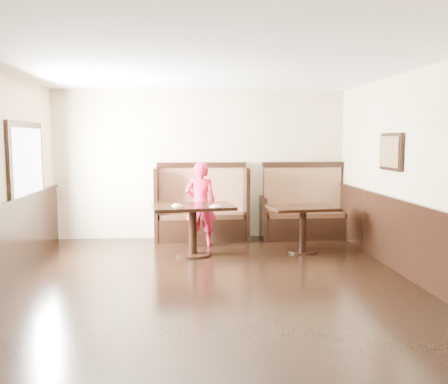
{
  "coord_description": "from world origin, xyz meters",
  "views": [
    {
      "loc": [
        -0.29,
        -5.53,
        1.88
      ],
      "look_at": [
        0.35,
        2.35,
        1.0
      ],
      "focal_mm": 38.0,
      "sensor_mm": 36.0,
      "label": 1
    }
  ],
  "objects": [
    {
      "name": "table_neighbor",
      "position": [
        1.66,
        2.16,
        0.57
      ],
      "size": [
        1.18,
        0.85,
        0.77
      ],
      "rotation": [
        0.0,
        0.0,
        0.12
      ],
      "color": "black",
      "rests_on": "ground"
    },
    {
      "name": "table_main",
      "position": [
        -0.19,
        2.04,
        0.63
      ],
      "size": [
        1.4,
        0.99,
        0.83
      ],
      "rotation": [
        0.0,
        0.0,
        0.14
      ],
      "color": "black",
      "rests_on": "ground"
    },
    {
      "name": "child",
      "position": [
        -0.04,
        2.72,
        0.75
      ],
      "size": [
        0.57,
        0.4,
        1.49
      ],
      "primitive_type": "imported",
      "rotation": [
        0.0,
        0.0,
        3.06
      ],
      "color": "#BE1435",
      "rests_on": "ground"
    },
    {
      "name": "pizza_plate_right",
      "position": [
        0.16,
        1.84,
        0.84
      ],
      "size": [
        0.18,
        0.18,
        0.03
      ],
      "color": "white",
      "rests_on": "table_main"
    },
    {
      "name": "ground",
      "position": [
        0.0,
        0.0,
        0.0
      ],
      "size": [
        7.0,
        7.0,
        0.0
      ],
      "primitive_type": "plane",
      "color": "black",
      "rests_on": "ground"
    },
    {
      "name": "booth_main",
      "position": [
        0.0,
        3.3,
        0.53
      ],
      "size": [
        1.75,
        0.72,
        1.45
      ],
      "color": "black",
      "rests_on": "ground"
    },
    {
      "name": "pizza_plate_left",
      "position": [
        -0.43,
        1.99,
        0.84
      ],
      "size": [
        0.18,
        0.18,
        0.03
      ],
      "color": "white",
      "rests_on": "table_main"
    },
    {
      "name": "room_shell",
      "position": [
        -0.3,
        0.28,
        0.67
      ],
      "size": [
        7.0,
        7.0,
        7.0
      ],
      "color": "beige",
      "rests_on": "ground"
    },
    {
      "name": "booth_neighbor",
      "position": [
        1.95,
        3.29,
        0.48
      ],
      "size": [
        1.65,
        0.72,
        1.45
      ],
      "color": "black",
      "rests_on": "ground"
    }
  ]
}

